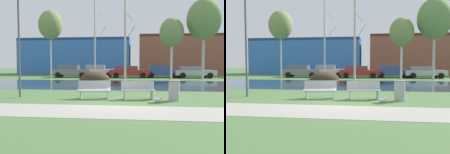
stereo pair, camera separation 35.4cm
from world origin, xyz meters
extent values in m
plane|color=#4C703D|center=(0.00, 10.00, 0.00)|extent=(120.00, 120.00, 0.00)
cube|color=#9E998E|center=(0.00, -2.25, 0.01)|extent=(60.00, 2.45, 0.01)
cube|color=#284256|center=(0.00, 8.90, 0.00)|extent=(80.00, 8.77, 0.01)
ellipsoid|color=#423021|center=(-3.57, 14.65, 0.00)|extent=(3.18, 2.68, 1.60)
cube|color=#9EA0A3|center=(-1.06, 0.80, 0.45)|extent=(1.64, 0.66, 0.17)
cube|color=#9EA0A3|center=(-1.09, 1.07, 0.67)|extent=(1.60, 0.27, 0.40)
cube|color=#9EA0A3|center=(-1.72, 0.78, 0.23)|extent=(0.09, 0.43, 0.45)
cube|color=#9EA0A3|center=(-0.42, 0.93, 0.23)|extent=(0.09, 0.43, 0.45)
cylinder|color=#9EA0A3|center=(-1.72, 0.74, 0.59)|extent=(0.07, 0.28, 0.04)
cylinder|color=#9EA0A3|center=(-0.41, 0.89, 0.59)|extent=(0.07, 0.28, 0.04)
cube|color=#9EA0A3|center=(1.06, 0.80, 0.45)|extent=(1.64, 0.66, 0.05)
cube|color=#9EA0A3|center=(1.03, 1.07, 0.67)|extent=(1.60, 0.27, 0.40)
cube|color=#9EA0A3|center=(0.40, 0.78, 0.23)|extent=(0.09, 0.43, 0.45)
cube|color=#9EA0A3|center=(1.71, 0.93, 0.23)|extent=(0.09, 0.43, 0.45)
cylinder|color=#9EA0A3|center=(0.41, 0.74, 0.59)|extent=(0.07, 0.28, 0.04)
cylinder|color=#9EA0A3|center=(1.71, 0.89, 0.59)|extent=(0.07, 0.28, 0.04)
cylinder|color=#999B9E|center=(2.71, 0.60, 0.48)|extent=(0.50, 0.50, 0.95)
torus|color=#5B5D5E|center=(2.71, 0.60, 0.92)|extent=(0.52, 0.52, 0.04)
ellipsoid|color=white|center=(1.90, 0.07, 0.12)|extent=(0.38, 0.17, 0.17)
sphere|color=white|center=(2.08, 0.07, 0.21)|extent=(0.12, 0.12, 0.12)
cone|color=gold|center=(2.14, 0.07, 0.21)|extent=(0.07, 0.04, 0.04)
cylinder|color=gold|center=(1.92, 0.03, 0.05)|extent=(0.01, 0.01, 0.10)
cylinder|color=gold|center=(1.92, 0.10, 0.05)|extent=(0.01, 0.01, 0.10)
cylinder|color=#4C4C51|center=(-4.98, 1.04, 2.87)|extent=(0.10, 0.10, 5.75)
cylinder|color=#BCB7A8|center=(-8.43, 14.91, 3.73)|extent=(0.16, 0.16, 7.46)
ellipsoid|color=olive|center=(-8.43, 14.91, 5.81)|extent=(2.57, 2.57, 3.09)
cylinder|color=beige|center=(-3.60, 14.91, 4.66)|extent=(0.15, 0.15, 9.31)
cylinder|color=beige|center=(-2.86, 15.42, 5.15)|extent=(0.99, 1.42, 0.77)
cylinder|color=beige|center=(-3.10, 14.39, 6.76)|extent=(1.03, 1.00, 0.54)
cylinder|color=beige|center=(-0.38, 14.52, 4.11)|extent=(0.23, 0.23, 8.21)
cylinder|color=beige|center=(0.29, 14.98, 5.08)|extent=(0.84, 1.18, 1.00)
cylinder|color=beige|center=(0.06, 14.07, 6.38)|extent=(0.82, 0.80, 0.81)
cylinder|color=beige|center=(4.34, 14.93, 3.11)|extent=(0.22, 0.22, 6.21)
ellipsoid|color=olive|center=(4.34, 14.93, 4.85)|extent=(2.46, 2.46, 2.95)
cylinder|color=#BCB7A8|center=(7.57, 15.32, 3.94)|extent=(0.25, 0.25, 7.89)
ellipsoid|color=#668947|center=(7.57, 15.32, 6.15)|extent=(3.42, 3.42, 4.10)
cube|color=slate|center=(-7.07, 18.15, 0.65)|extent=(4.43, 2.17, 0.66)
cube|color=slate|center=(-7.42, 18.12, 1.23)|extent=(2.52, 1.82, 0.51)
cylinder|color=black|center=(-5.72, 19.18, 0.32)|extent=(0.65, 0.26, 0.64)
cylinder|color=black|center=(-5.59, 17.30, 0.32)|extent=(0.65, 0.26, 0.64)
cylinder|color=black|center=(-8.56, 18.99, 0.32)|extent=(0.65, 0.26, 0.64)
cylinder|color=black|center=(-8.43, 17.11, 0.32)|extent=(0.65, 0.26, 0.64)
cube|color=silver|center=(-3.89, 18.73, 0.64)|extent=(4.14, 2.03, 0.64)
cube|color=#949AAC|center=(-4.21, 18.71, 1.23)|extent=(2.36, 1.70, 0.56)
cylinder|color=black|center=(-2.62, 19.70, 0.32)|extent=(0.65, 0.26, 0.64)
cylinder|color=black|center=(-2.50, 17.95, 0.32)|extent=(0.65, 0.26, 0.64)
cylinder|color=black|center=(-5.28, 19.52, 0.32)|extent=(0.65, 0.26, 0.64)
cylinder|color=black|center=(-5.16, 17.77, 0.32)|extent=(0.65, 0.26, 0.64)
cube|color=maroon|center=(-0.09, 18.17, 0.62)|extent=(4.78, 2.20, 0.60)
cube|color=brown|center=(-0.46, 18.15, 1.15)|extent=(2.72, 1.83, 0.46)
cylinder|color=black|center=(1.38, 19.22, 0.32)|extent=(0.65, 0.26, 0.64)
cylinder|color=black|center=(1.51, 17.33, 0.32)|extent=(0.65, 0.26, 0.64)
cylinder|color=black|center=(-1.69, 19.01, 0.32)|extent=(0.65, 0.26, 0.64)
cylinder|color=black|center=(-1.56, 17.13, 0.32)|extent=(0.65, 0.26, 0.64)
cube|color=#2D4793|center=(3.79, 18.69, 0.62)|extent=(4.37, 2.00, 0.60)
cube|color=#32457F|center=(3.45, 18.67, 1.19)|extent=(2.49, 1.66, 0.54)
cylinder|color=black|center=(5.13, 19.64, 0.32)|extent=(0.65, 0.26, 0.64)
cylinder|color=black|center=(5.25, 17.93, 0.32)|extent=(0.65, 0.26, 0.64)
cylinder|color=black|center=(2.33, 19.45, 0.32)|extent=(0.65, 0.26, 0.64)
cylinder|color=black|center=(2.44, 17.74, 0.32)|extent=(0.65, 0.26, 0.64)
cube|color=#B2B5BC|center=(7.38, 18.45, 0.61)|extent=(4.71, 2.09, 0.57)
cube|color=gray|center=(7.01, 18.42, 1.12)|extent=(2.67, 1.74, 0.46)
cylinder|color=black|center=(8.83, 19.44, 0.32)|extent=(0.65, 0.26, 0.64)
cylinder|color=black|center=(8.95, 17.66, 0.32)|extent=(0.65, 0.26, 0.64)
cylinder|color=black|center=(5.81, 19.23, 0.32)|extent=(0.65, 0.26, 0.64)
cylinder|color=black|center=(5.93, 17.46, 0.32)|extent=(0.65, 0.26, 0.64)
cube|color=#3870C6|center=(-8.84, 27.38, 2.53)|extent=(16.82, 6.00, 5.06)
cube|color=navy|center=(-8.84, 27.38, 5.26)|extent=(16.82, 6.00, 0.40)
cube|color=brown|center=(9.19, 28.89, 2.75)|extent=(16.27, 7.89, 5.49)
cube|color=#4E2C21|center=(9.19, 28.89, 5.69)|extent=(16.27, 7.89, 0.40)
camera|label=1|loc=(1.14, -11.01, 1.76)|focal=39.75mm
camera|label=2|loc=(1.49, -10.96, 1.76)|focal=39.75mm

